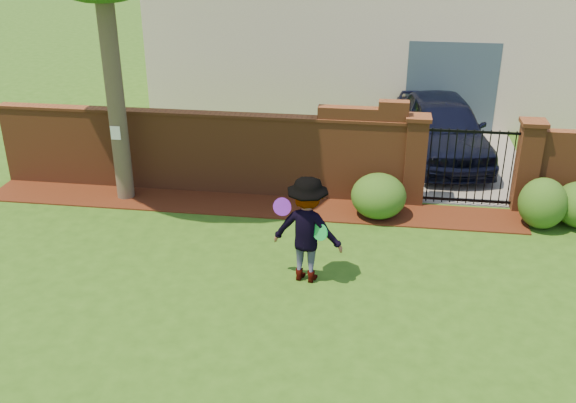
# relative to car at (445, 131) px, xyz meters

# --- Properties ---
(ground) EXTENTS (80.00, 80.00, 0.01)m
(ground) POSITION_rel_car_xyz_m (-3.19, -6.54, -0.77)
(ground) COLOR #295114
(ground) RESTS_ON ground
(mulch_bed) EXTENTS (11.10, 1.08, 0.03)m
(mulch_bed) POSITION_rel_car_xyz_m (-4.14, -3.21, -0.75)
(mulch_bed) COLOR #39160A
(mulch_bed) RESTS_ON ground
(brick_wall) EXTENTS (8.70, 0.31, 2.16)m
(brick_wall) POSITION_rel_car_xyz_m (-5.20, -2.54, 0.16)
(brick_wall) COLOR brown
(brick_wall) RESTS_ON ground
(pillar_left) EXTENTS (0.50, 0.50, 1.88)m
(pillar_left) POSITION_rel_car_xyz_m (-0.79, -2.54, 0.19)
(pillar_left) COLOR brown
(pillar_left) RESTS_ON ground
(pillar_right) EXTENTS (0.50, 0.50, 1.88)m
(pillar_right) POSITION_rel_car_xyz_m (1.41, -2.54, 0.19)
(pillar_right) COLOR brown
(pillar_right) RESTS_ON ground
(iron_gate) EXTENTS (1.78, 0.03, 1.60)m
(iron_gate) POSITION_rel_car_xyz_m (0.31, -2.54, 0.09)
(iron_gate) COLOR black
(iron_gate) RESTS_ON ground
(driveway) EXTENTS (3.20, 8.00, 0.01)m
(driveway) POSITION_rel_car_xyz_m (0.31, 1.46, -0.76)
(driveway) COLOR slate
(driveway) RESTS_ON ground
(car) EXTENTS (2.51, 4.73, 1.53)m
(car) POSITION_rel_car_xyz_m (0.00, 0.00, 0.00)
(car) COLOR black
(car) RESTS_ON ground
(paper_notice) EXTENTS (0.20, 0.01, 0.28)m
(paper_notice) POSITION_rel_car_xyz_m (-6.79, -3.33, 0.73)
(paper_notice) COLOR white
(paper_notice) RESTS_ON tree
(shrub_left) EXTENTS (1.09, 1.09, 0.89)m
(shrub_left) POSITION_rel_car_xyz_m (-1.49, -3.32, -0.32)
(shrub_left) COLOR #1D4C17
(shrub_left) RESTS_ON ground
(shrub_middle) EXTENTS (0.91, 0.91, 1.00)m
(shrub_middle) POSITION_rel_car_xyz_m (1.61, -3.34, -0.27)
(shrub_middle) COLOR #1D4C17
(shrub_middle) RESTS_ON ground
(man) EXTENTS (1.28, 0.89, 1.81)m
(man) POSITION_rel_car_xyz_m (-2.62, -5.90, 0.14)
(man) COLOR gray
(man) RESTS_ON ground
(frisbee_purple) EXTENTS (0.30, 0.10, 0.29)m
(frisbee_purple) POSITION_rel_car_xyz_m (-3.01, -5.94, 0.55)
(frisbee_purple) COLOR purple
(frisbee_purple) RESTS_ON man
(frisbee_green) EXTENTS (0.28, 0.19, 0.29)m
(frisbee_green) POSITION_rel_car_xyz_m (-2.39, -6.06, 0.21)
(frisbee_green) COLOR green
(frisbee_green) RESTS_ON man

